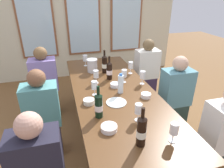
{
  "coord_description": "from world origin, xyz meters",
  "views": [
    {
      "loc": [
        -0.58,
        -1.99,
        1.85
      ],
      "look_at": [
        0.0,
        0.1,
        0.79
      ],
      "focal_mm": 31.62,
      "sensor_mm": 36.0,
      "label": 1
    }
  ],
  "objects_px": {
    "white_plate_0": "(116,102)",
    "seated_person_4": "(44,117)",
    "tasting_bowl_0": "(146,95)",
    "wine_bottle_0": "(105,64)",
    "wine_bottle_3": "(109,71)",
    "wine_glass_2": "(138,109)",
    "wine_glass_4": "(85,59)",
    "wine_glass_6": "(143,75)",
    "tasting_bowl_2": "(89,101)",
    "seated_person_5": "(175,98)",
    "seated_person_0": "(45,84)",
    "wine_bottle_1": "(99,105)",
    "seated_person_1": "(146,73)",
    "tasting_bowl_3": "(109,128)",
    "water_bottle": "(121,84)",
    "wine_glass_3": "(174,129)",
    "tasting_bowl_1": "(115,85)",
    "seated_person_3": "(221,140)",
    "wine_glass_7": "(94,85)",
    "wine_glass_1": "(96,74)",
    "dining_table": "(114,96)",
    "wine_bottle_2": "(141,131)",
    "wine_glass_5": "(124,74)",
    "wine_glass_0": "(131,65)",
    "metal_pitcher": "(92,65)"
  },
  "relations": [
    {
      "from": "tasting_bowl_0",
      "to": "tasting_bowl_1",
      "type": "distance_m",
      "value": 0.43
    },
    {
      "from": "wine_bottle_1",
      "to": "wine_glass_3",
      "type": "height_order",
      "value": "wine_bottle_1"
    },
    {
      "from": "wine_bottle_3",
      "to": "seated_person_1",
      "type": "distance_m",
      "value": 1.01
    },
    {
      "from": "wine_bottle_1",
      "to": "tasting_bowl_2",
      "type": "height_order",
      "value": "wine_bottle_1"
    },
    {
      "from": "tasting_bowl_1",
      "to": "wine_glass_0",
      "type": "relative_size",
      "value": 0.7
    },
    {
      "from": "tasting_bowl_3",
      "to": "wine_glass_7",
      "type": "height_order",
      "value": "wine_glass_7"
    },
    {
      "from": "dining_table",
      "to": "wine_glass_5",
      "type": "height_order",
      "value": "wine_glass_5"
    },
    {
      "from": "wine_bottle_1",
      "to": "wine_glass_7",
      "type": "xyz_separation_m",
      "value": [
        0.04,
        0.43,
        -0.0
      ]
    },
    {
      "from": "wine_glass_3",
      "to": "seated_person_4",
      "type": "height_order",
      "value": "seated_person_4"
    },
    {
      "from": "tasting_bowl_1",
      "to": "wine_glass_0",
      "type": "xyz_separation_m",
      "value": [
        0.33,
        0.35,
        0.1
      ]
    },
    {
      "from": "seated_person_1",
      "to": "seated_person_0",
      "type": "bearing_deg",
      "value": -179.59
    },
    {
      "from": "wine_bottle_3",
      "to": "tasting_bowl_2",
      "type": "height_order",
      "value": "wine_bottle_3"
    },
    {
      "from": "wine_bottle_2",
      "to": "wine_glass_3",
      "type": "distance_m",
      "value": 0.26
    },
    {
      "from": "tasting_bowl_3",
      "to": "seated_person_3",
      "type": "relative_size",
      "value": 0.13
    },
    {
      "from": "white_plate_0",
      "to": "seated_person_4",
      "type": "xyz_separation_m",
      "value": [
        -0.78,
        0.25,
        -0.22
      ]
    },
    {
      "from": "tasting_bowl_2",
      "to": "wine_glass_4",
      "type": "relative_size",
      "value": 0.69
    },
    {
      "from": "tasting_bowl_0",
      "to": "wine_glass_0",
      "type": "relative_size",
      "value": 0.65
    },
    {
      "from": "white_plate_0",
      "to": "wine_glass_6",
      "type": "bearing_deg",
      "value": 38.35
    },
    {
      "from": "tasting_bowl_3",
      "to": "water_bottle",
      "type": "bearing_deg",
      "value": 64.04
    },
    {
      "from": "seated_person_1",
      "to": "seated_person_3",
      "type": "height_order",
      "value": "same"
    },
    {
      "from": "tasting_bowl_3",
      "to": "wine_glass_3",
      "type": "xyz_separation_m",
      "value": [
        0.45,
        -0.27,
        0.1
      ]
    },
    {
      "from": "wine_bottle_1",
      "to": "tasting_bowl_3",
      "type": "relative_size",
      "value": 2.25
    },
    {
      "from": "wine_bottle_3",
      "to": "seated_person_3",
      "type": "relative_size",
      "value": 0.29
    },
    {
      "from": "white_plate_0",
      "to": "wine_bottle_2",
      "type": "relative_size",
      "value": 0.64
    },
    {
      "from": "wine_glass_4",
      "to": "wine_glass_6",
      "type": "distance_m",
      "value": 1.04
    },
    {
      "from": "white_plate_0",
      "to": "seated_person_5",
      "type": "height_order",
      "value": "seated_person_5"
    },
    {
      "from": "dining_table",
      "to": "wine_bottle_1",
      "type": "bearing_deg",
      "value": -121.7
    },
    {
      "from": "wine_bottle_2",
      "to": "wine_glass_0",
      "type": "relative_size",
      "value": 1.94
    },
    {
      "from": "wine_glass_3",
      "to": "tasting_bowl_0",
      "type": "bearing_deg",
      "value": 82.76
    },
    {
      "from": "wine_glass_3",
      "to": "seated_person_5",
      "type": "bearing_deg",
      "value": 55.9
    },
    {
      "from": "metal_pitcher",
      "to": "wine_glass_4",
      "type": "relative_size",
      "value": 1.09
    },
    {
      "from": "wine_glass_2",
      "to": "seated_person_5",
      "type": "bearing_deg",
      "value": 36.75
    },
    {
      "from": "tasting_bowl_0",
      "to": "wine_glass_3",
      "type": "xyz_separation_m",
      "value": [
        -0.09,
        -0.71,
        0.1
      ]
    },
    {
      "from": "wine_glass_1",
      "to": "dining_table",
      "type": "bearing_deg",
      "value": -60.03
    },
    {
      "from": "tasting_bowl_0",
      "to": "wine_glass_5",
      "type": "height_order",
      "value": "wine_glass_5"
    },
    {
      "from": "wine_glass_4",
      "to": "wine_glass_3",
      "type": "bearing_deg",
      "value": -77.7
    },
    {
      "from": "wine_bottle_1",
      "to": "seated_person_1",
      "type": "relative_size",
      "value": 0.29
    },
    {
      "from": "wine_bottle_3",
      "to": "tasting_bowl_2",
      "type": "distance_m",
      "value": 0.67
    },
    {
      "from": "wine_glass_1",
      "to": "wine_glass_3",
      "type": "xyz_separation_m",
      "value": [
        0.37,
        -1.22,
        0.0
      ]
    },
    {
      "from": "wine_glass_1",
      "to": "seated_person_4",
      "type": "distance_m",
      "value": 0.81
    },
    {
      "from": "tasting_bowl_1",
      "to": "seated_person_3",
      "type": "xyz_separation_m",
      "value": [
        0.79,
        -0.97,
        -0.24
      ]
    },
    {
      "from": "wine_glass_1",
      "to": "seated_person_5",
      "type": "height_order",
      "value": "seated_person_5"
    },
    {
      "from": "wine_glass_6",
      "to": "seated_person_0",
      "type": "distance_m",
      "value": 1.5
    },
    {
      "from": "white_plate_0",
      "to": "wine_glass_6",
      "type": "height_order",
      "value": "wine_glass_6"
    },
    {
      "from": "wine_glass_1",
      "to": "seated_person_1",
      "type": "xyz_separation_m",
      "value": [
        1.0,
        0.61,
        -0.34
      ]
    },
    {
      "from": "wine_bottle_2",
      "to": "seated_person_0",
      "type": "relative_size",
      "value": 0.3
    },
    {
      "from": "wine_bottle_0",
      "to": "wine_bottle_3",
      "type": "relative_size",
      "value": 1.05
    },
    {
      "from": "wine_bottle_3",
      "to": "wine_glass_2",
      "type": "relative_size",
      "value": 1.82
    },
    {
      "from": "tasting_bowl_0",
      "to": "wine_bottle_0",
      "type": "bearing_deg",
      "value": 108.43
    },
    {
      "from": "seated_person_3",
      "to": "tasting_bowl_0",
      "type": "bearing_deg",
      "value": 130.75
    }
  ]
}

